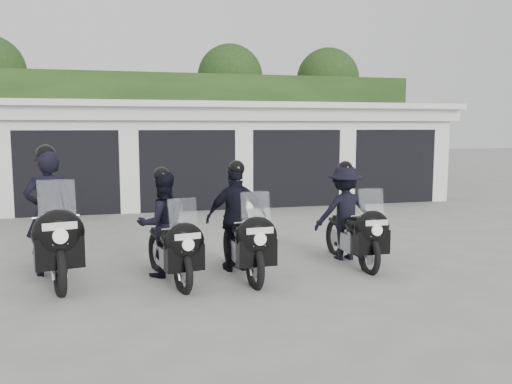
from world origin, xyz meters
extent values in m
plane|color=gray|center=(0.00, 0.00, 0.00)|extent=(80.00, 80.00, 0.00)
cube|color=silver|center=(0.00, 8.50, 1.40)|extent=(16.00, 6.00, 2.80)
cube|color=silver|center=(0.00, 8.30, 2.88)|extent=(16.40, 6.80, 0.16)
cube|color=silver|center=(0.00, 5.25, 2.65)|extent=(16.40, 0.12, 0.40)
cube|color=black|center=(0.00, 5.48, 0.12)|extent=(16.00, 0.06, 0.24)
cube|color=silver|center=(-4.65, 5.65, 1.40)|extent=(0.50, 0.50, 2.80)
cube|color=black|center=(-3.10, 6.70, 1.10)|extent=(2.60, 2.60, 2.20)
cube|color=silver|center=(-3.10, 5.65, 2.50)|extent=(2.60, 0.50, 0.60)
cube|color=silver|center=(-1.55, 5.65, 1.40)|extent=(0.50, 0.50, 2.80)
cube|color=black|center=(0.00, 6.70, 1.10)|extent=(2.60, 2.60, 2.20)
cube|color=silver|center=(0.00, 5.65, 2.50)|extent=(2.60, 0.50, 0.60)
cube|color=silver|center=(1.55, 5.65, 1.40)|extent=(0.50, 0.50, 2.80)
cube|color=black|center=(3.10, 6.70, 1.10)|extent=(2.60, 2.60, 2.20)
cube|color=silver|center=(3.10, 5.65, 2.50)|extent=(2.60, 0.50, 0.60)
cube|color=silver|center=(4.65, 5.65, 1.40)|extent=(0.50, 0.50, 2.80)
cube|color=black|center=(6.20, 6.70, 1.10)|extent=(2.60, 2.60, 2.20)
cube|color=silver|center=(6.20, 5.65, 2.50)|extent=(2.60, 0.50, 0.60)
cube|color=silver|center=(7.75, 5.65, 1.40)|extent=(0.50, 0.50, 2.80)
cube|color=#193312|center=(0.00, 12.50, 2.15)|extent=(20.00, 2.00, 4.30)
sphere|color=#193312|center=(3.00, 14.00, 4.40)|extent=(2.80, 2.80, 2.80)
cylinder|color=black|center=(3.00, 14.00, 1.65)|extent=(0.24, 0.24, 3.30)
sphere|color=#193312|center=(7.50, 14.00, 4.40)|extent=(2.80, 2.80, 2.80)
cylinder|color=black|center=(7.50, 14.00, 1.65)|extent=(0.24, 0.24, 3.30)
torus|color=black|center=(-2.71, -1.45, 0.34)|extent=(0.28, 0.81, 0.80)
torus|color=black|center=(-3.04, 0.10, 0.34)|extent=(0.28, 0.81, 0.80)
cube|color=#A6A6AB|center=(-2.88, -0.66, 0.42)|extent=(0.40, 0.65, 0.35)
cube|color=black|center=(-2.88, -0.68, 0.24)|extent=(0.38, 1.42, 0.07)
ellipsoid|color=black|center=(-2.84, -0.84, 0.79)|extent=(0.48, 0.69, 0.32)
cube|color=black|center=(-2.94, -0.38, 0.81)|extent=(0.40, 0.65, 0.11)
ellipsoid|color=black|center=(-2.69, -1.54, 0.86)|extent=(0.75, 0.50, 0.66)
cube|color=black|center=(-2.69, -1.54, 0.61)|extent=(0.67, 0.37, 0.44)
cube|color=#B2BFC6|center=(-2.70, -1.51, 1.30)|extent=(0.50, 0.22, 0.56)
cylinder|color=silver|center=(-2.74, -1.33, 1.06)|extent=(0.61, 0.16, 0.03)
cube|color=silver|center=(-2.66, -1.72, 0.99)|extent=(0.43, 0.11, 0.10)
cube|color=silver|center=(-2.66, -1.69, 0.79)|extent=(0.20, 0.06, 0.11)
imported|color=black|center=(-2.94, -0.36, 0.97)|extent=(0.78, 0.60, 1.93)
sphere|color=black|center=(-2.94, -0.36, 1.87)|extent=(0.30, 0.30, 0.30)
torus|color=black|center=(-1.06, -1.80, 0.28)|extent=(0.23, 0.68, 0.67)
torus|color=black|center=(-1.33, -0.51, 0.28)|extent=(0.23, 0.68, 0.67)
cube|color=#A6A6AB|center=(-1.20, -1.14, 0.35)|extent=(0.34, 0.54, 0.29)
cube|color=black|center=(-1.19, -1.15, 0.20)|extent=(0.31, 1.18, 0.06)
ellipsoid|color=black|center=(-1.17, -1.29, 0.66)|extent=(0.40, 0.58, 0.26)
cube|color=black|center=(-1.25, -0.90, 0.68)|extent=(0.34, 0.54, 0.09)
ellipsoid|color=black|center=(-1.05, -1.87, 0.72)|extent=(0.63, 0.41, 0.55)
cube|color=black|center=(-1.05, -1.87, 0.50)|extent=(0.56, 0.30, 0.37)
cube|color=#B2BFC6|center=(-1.05, -1.85, 1.08)|extent=(0.42, 0.19, 0.47)
cylinder|color=silver|center=(-1.08, -1.69, 0.88)|extent=(0.51, 0.13, 0.03)
cube|color=silver|center=(-1.02, -2.03, 0.83)|extent=(0.36, 0.09, 0.08)
cube|color=silver|center=(-1.02, -2.00, 0.66)|extent=(0.16, 0.05, 0.09)
imported|color=black|center=(-1.25, -0.88, 0.81)|extent=(0.89, 0.75, 1.61)
sphere|color=black|center=(-1.25, -0.88, 1.56)|extent=(0.25, 0.25, 0.25)
torus|color=black|center=(-0.04, -1.84, 0.30)|extent=(0.14, 0.71, 0.70)
torus|color=black|center=(-0.10, -0.46, 0.30)|extent=(0.14, 0.71, 0.70)
cube|color=#A6A6AB|center=(-0.07, -1.13, 0.37)|extent=(0.27, 0.54, 0.31)
cube|color=black|center=(-0.07, -1.15, 0.21)|extent=(0.13, 1.25, 0.06)
ellipsoid|color=black|center=(-0.06, -1.29, 0.69)|extent=(0.34, 0.57, 0.28)
cube|color=black|center=(-0.08, -0.88, 0.71)|extent=(0.27, 0.54, 0.10)
ellipsoid|color=black|center=(-0.04, -1.92, 0.75)|extent=(0.62, 0.34, 0.58)
cube|color=black|center=(-0.04, -1.92, 0.53)|extent=(0.57, 0.24, 0.39)
cube|color=#B2BFC6|center=(-0.04, -1.89, 1.14)|extent=(0.43, 0.13, 0.49)
cylinder|color=silver|center=(-0.04, -1.73, 0.92)|extent=(0.54, 0.05, 0.03)
cube|color=silver|center=(-0.03, -2.08, 0.87)|extent=(0.39, 0.03, 0.09)
cube|color=silver|center=(-0.03, -2.05, 0.69)|extent=(0.17, 0.02, 0.10)
imported|color=black|center=(-0.08, -0.86, 0.85)|extent=(1.01, 0.61, 1.69)
sphere|color=black|center=(-0.08, -0.86, 1.64)|extent=(0.26, 0.26, 0.26)
torus|color=black|center=(1.89, -1.56, 0.29)|extent=(0.11, 0.68, 0.68)
torus|color=black|center=(1.88, -0.22, 0.29)|extent=(0.11, 0.68, 0.68)
cube|color=#A6A6AB|center=(1.89, -0.87, 0.35)|extent=(0.25, 0.51, 0.30)
cube|color=black|center=(1.89, -0.89, 0.20)|extent=(0.08, 1.21, 0.06)
ellipsoid|color=black|center=(1.89, -1.03, 0.67)|extent=(0.31, 0.54, 0.27)
cube|color=black|center=(1.88, -0.63, 0.69)|extent=(0.25, 0.51, 0.09)
ellipsoid|color=black|center=(1.89, -1.63, 0.73)|extent=(0.59, 0.31, 0.56)
cube|color=black|center=(1.89, -1.63, 0.51)|extent=(0.54, 0.21, 0.37)
cube|color=#B2BFC6|center=(1.89, -1.60, 1.10)|extent=(0.41, 0.11, 0.48)
cylinder|color=silver|center=(1.89, -1.45, 0.89)|extent=(0.52, 0.03, 0.03)
cube|color=silver|center=(1.89, -1.79, 0.84)|extent=(0.37, 0.02, 0.08)
cube|color=silver|center=(1.89, -1.76, 0.67)|extent=(0.17, 0.02, 0.09)
imported|color=black|center=(1.88, -0.61, 0.82)|extent=(1.06, 0.55, 1.63)
sphere|color=black|center=(1.88, -0.61, 1.58)|extent=(0.25, 0.25, 0.25)
camera|label=1|loc=(-1.95, -9.15, 2.29)|focal=38.00mm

